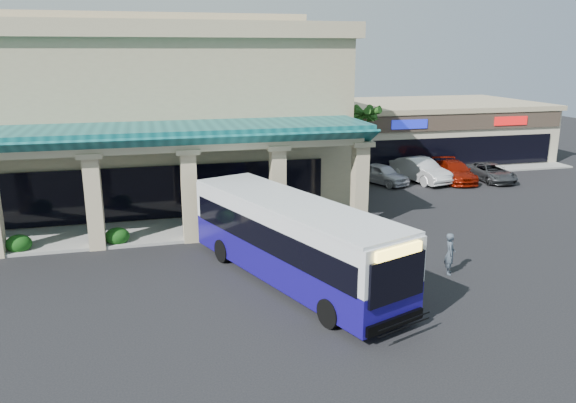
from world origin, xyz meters
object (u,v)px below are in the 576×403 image
object	(u,v)px
car_silver	(382,174)
pedestrian	(450,254)
transit_bus	(292,242)
car_red	(454,171)
car_gray	(491,172)
car_white	(420,170)

from	to	relation	value
car_silver	pedestrian	bearing A→B (deg)	-128.28
transit_bus	car_red	size ratio (longest dim) A/B	2.46
car_red	car_gray	world-z (taller)	car_red
pedestrian	car_gray	xyz separation A→B (m)	(12.22, 15.37, -0.27)
transit_bus	car_silver	bearing A→B (deg)	34.53
transit_bus	car_red	xyz separation A→B (m)	(16.31, 15.04, -1.00)
car_white	transit_bus	bearing A→B (deg)	-144.14
car_gray	transit_bus	bearing A→B (deg)	-139.87
pedestrian	car_white	bearing A→B (deg)	1.28
car_silver	car_gray	distance (m)	8.28
transit_bus	car_silver	xyz separation A→B (m)	(10.79, 15.60, -1.00)
car_gray	car_red	bearing A→B (deg)	171.28
pedestrian	car_silver	world-z (taller)	pedestrian
pedestrian	car_white	xyz separation A→B (m)	(7.01, 16.41, -0.05)
car_white	car_red	bearing A→B (deg)	-23.47
car_white	car_red	world-z (taller)	car_white
car_silver	car_gray	size ratio (longest dim) A/B	0.92
car_white	car_red	distance (m)	2.57
transit_bus	car_silver	distance (m)	19.00
transit_bus	car_gray	distance (m)	23.92
transit_bus	car_white	distance (m)	20.78
pedestrian	transit_bus	bearing A→B (deg)	106.97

